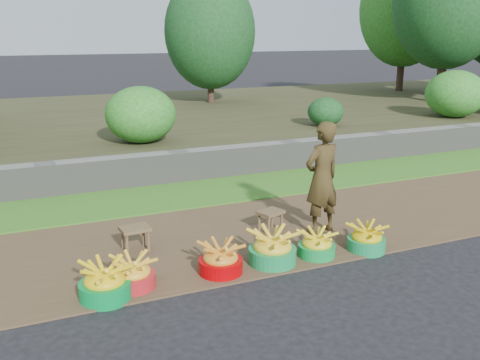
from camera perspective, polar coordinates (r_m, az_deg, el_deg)
name	(u,v)px	position (r m, az deg, el deg)	size (l,w,h in m)	color
ground_plane	(289,274)	(6.03, 5.23, -9.93)	(120.00, 120.00, 0.00)	black
dirt_shoulder	(243,235)	(7.06, 0.35, -5.87)	(80.00, 2.50, 0.02)	brown
grass_verge	(194,193)	(8.82, -4.91, -1.42)	(80.00, 1.50, 0.04)	#3D7721
retaining_wall	(178,167)	(9.53, -6.60, 1.42)	(80.00, 0.35, 0.55)	slate
earth_bank	(122,125)	(14.20, -12.47, 5.75)	(80.00, 10.00, 0.50)	#39391F
vegetation	(287,23)	(14.81, 5.04, 16.36)	(32.66, 8.66, 4.98)	#37251C
basin_a	(105,283)	(5.58, -14.21, -10.60)	(0.52, 0.52, 0.39)	#008336
basin_b	(133,274)	(5.74, -11.38, -9.84)	(0.48, 0.48, 0.35)	#B01B21
basin_c	(221,260)	(5.95, -2.09, -8.54)	(0.49, 0.49, 0.36)	#AD0004
basin_d	(272,249)	(6.18, 3.48, -7.39)	(0.55, 0.55, 0.41)	#168745
basin_e	(317,245)	(6.43, 8.19, -6.93)	(0.44, 0.44, 0.33)	#108B3B
basin_f	(366,239)	(6.72, 13.34, -6.14)	(0.46, 0.46, 0.35)	#178649
stool_left	(135,232)	(6.58, -11.13, -5.46)	(0.37, 0.29, 0.30)	brown
stool_right	(271,215)	(7.08, 3.28, -3.75)	(0.39, 0.35, 0.29)	brown
vendor_woman	(322,178)	(6.98, 8.74, 0.20)	(0.54, 0.35, 1.48)	black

